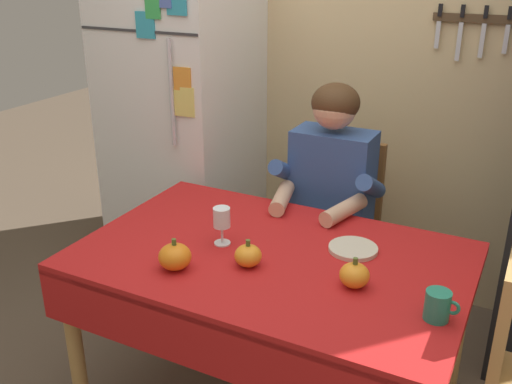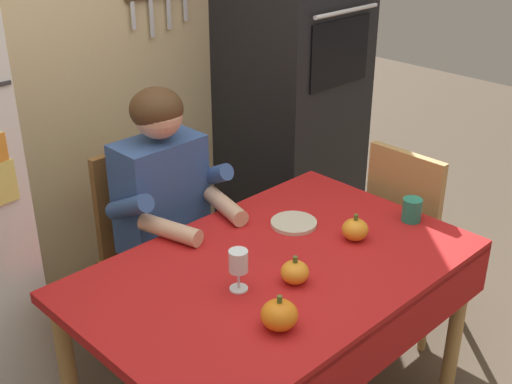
% 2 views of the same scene
% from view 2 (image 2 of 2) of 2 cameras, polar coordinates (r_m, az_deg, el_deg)
% --- Properties ---
extents(back_wall_assembly, '(3.70, 0.13, 2.60)m').
position_cam_2_polar(back_wall_assembly, '(3.10, -14.72, 12.16)').
color(back_wall_assembly, '#D1B784').
rests_on(back_wall_assembly, ground).
extents(wall_oven, '(0.60, 0.64, 2.10)m').
position_cam_2_polar(wall_oven, '(3.51, 3.13, 10.27)').
color(wall_oven, black).
rests_on(wall_oven, ground).
extents(dining_table, '(1.40, 0.90, 0.74)m').
position_cam_2_polar(dining_table, '(2.39, 2.12, -8.14)').
color(dining_table, tan).
rests_on(dining_table, ground).
extents(chair_behind_person, '(0.40, 0.40, 0.93)m').
position_cam_2_polar(chair_behind_person, '(2.98, -9.19, -4.32)').
color(chair_behind_person, brown).
rests_on(chair_behind_person, ground).
extents(seated_person, '(0.47, 0.55, 1.25)m').
position_cam_2_polar(seated_person, '(2.73, -7.19, -1.67)').
color(seated_person, '#38384C').
rests_on(seated_person, ground).
extents(chair_right_side, '(0.40, 0.40, 0.93)m').
position_cam_2_polar(chair_right_side, '(3.10, 13.17, -3.37)').
color(chair_right_side, tan).
rests_on(chair_right_side, ground).
extents(coffee_mug, '(0.10, 0.08, 0.09)m').
position_cam_2_polar(coffee_mug, '(2.69, 13.20, -1.48)').
color(coffee_mug, '#237F66').
rests_on(coffee_mug, dining_table).
extents(wine_glass, '(0.06, 0.06, 0.15)m').
position_cam_2_polar(wine_glass, '(2.17, -1.52, -6.10)').
color(wine_glass, white).
rests_on(wine_glass, dining_table).
extents(pumpkin_large, '(0.10, 0.10, 0.10)m').
position_cam_2_polar(pumpkin_large, '(2.52, 8.46, -3.18)').
color(pumpkin_large, orange).
rests_on(pumpkin_large, dining_table).
extents(pumpkin_medium, '(0.11, 0.11, 0.11)m').
position_cam_2_polar(pumpkin_medium, '(2.04, 2.00, -10.44)').
color(pumpkin_medium, orange).
rests_on(pumpkin_medium, dining_table).
extents(pumpkin_small, '(0.10, 0.10, 0.10)m').
position_cam_2_polar(pumpkin_small, '(2.25, 3.34, -6.85)').
color(pumpkin_small, orange).
rests_on(pumpkin_small, dining_table).
extents(serving_tray, '(0.18, 0.18, 0.02)m').
position_cam_2_polar(serving_tray, '(2.61, 3.25, -2.67)').
color(serving_tray, beige).
rests_on(serving_tray, dining_table).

